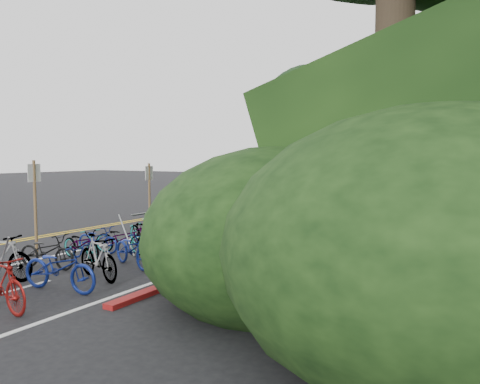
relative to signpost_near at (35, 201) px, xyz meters
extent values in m
plane|color=black|center=(-0.40, -0.47, -1.51)|extent=(120.00, 120.00, 0.00)
cube|color=gold|center=(-2.55, 9.53, -1.50)|extent=(0.12, 80.00, 0.01)
cube|color=gold|center=(-2.25, 9.53, -1.50)|extent=(0.12, 80.00, 0.01)
cube|color=silver|center=(0.60, 9.53, -1.50)|extent=(0.12, 80.00, 0.01)
cube|color=silver|center=(4.80, 9.53, -1.50)|extent=(0.12, 80.00, 0.01)
cube|color=silver|center=(2.70, -2.47, -1.50)|extent=(0.10, 1.60, 0.01)
cube|color=silver|center=(2.70, 3.53, -1.50)|extent=(0.10, 1.60, 0.01)
cube|color=silver|center=(2.70, 9.53, -1.50)|extent=(0.10, 1.60, 0.01)
cube|color=silver|center=(2.70, 15.53, -1.50)|extent=(0.10, 1.60, 0.01)
cube|color=silver|center=(2.70, 21.53, -1.50)|extent=(0.10, 1.60, 0.01)
cube|color=silver|center=(2.70, 27.53, -1.50)|extent=(0.10, 1.60, 0.01)
cube|color=silver|center=(2.70, 33.53, -1.50)|extent=(0.10, 1.60, 0.01)
cube|color=maroon|center=(5.30, 11.53, -1.46)|extent=(0.25, 28.00, 0.10)
cube|color=#382819|center=(6.00, 21.53, -1.43)|extent=(1.40, 44.00, 0.16)
ellipsoid|color=#284C19|center=(6.80, 2.53, -0.47)|extent=(2.00, 2.80, 1.60)
ellipsoid|color=#284C19|center=(7.60, 7.53, 0.04)|extent=(2.60, 3.64, 2.08)
ellipsoid|color=#284C19|center=(8.80, 13.53, 0.48)|extent=(2.20, 3.08, 1.76)
ellipsoid|color=#284C19|center=(7.40, 19.53, 0.05)|extent=(3.00, 4.20, 2.40)
ellipsoid|color=#284C19|center=(8.10, 25.53, 0.22)|extent=(2.40, 3.36, 1.92)
ellipsoid|color=#284C19|center=(9.40, 29.53, 0.90)|extent=(2.80, 3.92, 2.24)
ellipsoid|color=#284C19|center=(6.60, 5.53, -0.61)|extent=(1.80, 2.52, 1.44)
ellipsoid|color=#284C19|center=(9.60, 17.53, 1.09)|extent=(3.20, 4.48, 2.56)
ellipsoid|color=black|center=(7.60, 0.03, -0.30)|extent=(5.28, 6.16, 3.52)
ellipsoid|color=black|center=(10.60, -0.97, -0.08)|extent=(6.24, 7.28, 4.16)
cylinder|color=#2D2319|center=(9.10, 2.53, 2.91)|extent=(0.84, 0.84, 6.43)
cylinder|color=#2D2319|center=(-9.40, 41.53, 1.71)|extent=(0.84, 0.84, 6.43)
ellipsoid|color=black|center=(-9.40, 41.53, 7.56)|extent=(8.79, 8.79, 8.35)
cylinder|color=#2D2319|center=(-6.40, 49.53, 1.46)|extent=(0.82, 0.82, 5.93)
ellipsoid|color=black|center=(-6.40, 49.53, 6.73)|extent=(7.69, 7.69, 7.31)
cylinder|color=gray|center=(2.38, -2.57, -0.95)|extent=(0.57, 0.04, 1.10)
cylinder|color=gray|center=(2.60, 2.53, -0.36)|extent=(0.05, 3.00, 0.05)
cylinder|color=gray|center=(2.32, 1.13, -0.93)|extent=(0.58, 0.04, 1.13)
cylinder|color=gray|center=(2.88, 1.13, -0.93)|extent=(0.58, 0.04, 1.13)
cylinder|color=gray|center=(2.32, 3.93, -0.93)|extent=(0.58, 0.04, 1.13)
cylinder|color=gray|center=(2.88, 3.93, -0.93)|extent=(0.58, 0.04, 1.13)
cylinder|color=gray|center=(2.60, 7.53, -0.36)|extent=(0.05, 3.00, 0.05)
cylinder|color=gray|center=(2.32, 6.13, -0.93)|extent=(0.58, 0.04, 1.13)
cylinder|color=gray|center=(2.88, 6.13, -0.93)|extent=(0.58, 0.04, 1.13)
cylinder|color=gray|center=(2.32, 8.93, -0.93)|extent=(0.58, 0.04, 1.13)
cylinder|color=gray|center=(2.88, 8.93, -0.93)|extent=(0.58, 0.04, 1.13)
cylinder|color=gray|center=(2.60, 12.53, -0.36)|extent=(0.05, 3.00, 0.05)
cylinder|color=gray|center=(2.32, 11.13, -0.93)|extent=(0.58, 0.04, 1.13)
cylinder|color=gray|center=(2.88, 11.13, -0.93)|extent=(0.58, 0.04, 1.13)
cylinder|color=gray|center=(2.32, 13.93, -0.93)|extent=(0.58, 0.04, 1.13)
cylinder|color=gray|center=(2.88, 13.93, -0.93)|extent=(0.58, 0.04, 1.13)
cylinder|color=gray|center=(2.60, 17.53, -0.36)|extent=(0.05, 3.00, 0.05)
cylinder|color=gray|center=(2.32, 16.13, -0.93)|extent=(0.58, 0.04, 1.13)
cylinder|color=gray|center=(2.88, 16.13, -0.93)|extent=(0.58, 0.04, 1.13)
cylinder|color=gray|center=(2.32, 18.93, -0.93)|extent=(0.58, 0.04, 1.13)
cylinder|color=gray|center=(2.88, 18.93, -0.93)|extent=(0.58, 0.04, 1.13)
cylinder|color=gray|center=(2.60, 22.53, -0.36)|extent=(0.05, 3.00, 0.05)
cylinder|color=gray|center=(2.32, 21.13, -0.93)|extent=(0.58, 0.04, 1.13)
cylinder|color=gray|center=(2.88, 21.13, -0.93)|extent=(0.58, 0.04, 1.13)
cylinder|color=gray|center=(2.32, 23.93, -0.93)|extent=(0.58, 0.04, 1.13)
cylinder|color=gray|center=(2.88, 23.93, -0.93)|extent=(0.58, 0.04, 1.13)
cylinder|color=brown|center=(0.00, 0.00, -0.19)|extent=(0.08, 0.08, 2.64)
cube|color=silver|center=(0.00, 0.00, 0.78)|extent=(0.02, 0.40, 0.50)
cylinder|color=brown|center=(0.20, 4.53, -0.26)|extent=(0.08, 0.08, 2.50)
cube|color=silver|center=(0.20, 4.53, 0.64)|extent=(0.02, 0.40, 0.50)
cylinder|color=brown|center=(0.20, 10.53, -0.26)|extent=(0.08, 0.08, 2.50)
cube|color=silver|center=(0.20, 10.53, 0.64)|extent=(0.02, 0.40, 0.50)
cylinder|color=brown|center=(0.20, 16.53, -0.26)|extent=(0.08, 0.08, 2.50)
cube|color=silver|center=(0.20, 16.53, 0.64)|extent=(0.02, 0.40, 0.50)
cylinder|color=brown|center=(0.20, 22.53, -0.26)|extent=(0.08, 0.08, 2.50)
cube|color=silver|center=(0.20, 22.53, 0.64)|extent=(0.02, 0.40, 0.50)
imported|color=navy|center=(1.28, 1.06, -1.12)|extent=(0.58, 1.48, 0.77)
imported|color=maroon|center=(3.71, -3.46, -0.99)|extent=(0.66, 1.75, 1.03)
imported|color=slate|center=(1.75, -2.19, -0.97)|extent=(0.84, 1.84, 1.06)
imported|color=navy|center=(3.59, -2.10, -1.02)|extent=(0.85, 1.92, 0.98)
imported|color=black|center=(1.69, -0.95, -1.07)|extent=(0.83, 1.72, 0.86)
imported|color=slate|center=(3.55, -1.04, -1.00)|extent=(0.91, 1.74, 1.00)
imported|color=slate|center=(1.66, 0.14, -1.09)|extent=(0.80, 1.66, 0.84)
imported|color=navy|center=(3.36, 0.25, -1.06)|extent=(1.16, 1.80, 0.89)
imported|color=slate|center=(2.02, 1.26, -1.07)|extent=(0.96, 1.74, 0.87)
imported|color=slate|center=(3.83, 1.22, -0.96)|extent=(0.58, 1.82, 1.08)
imported|color=slate|center=(1.95, 2.28, -1.03)|extent=(1.23, 1.93, 0.96)
imported|color=slate|center=(3.54, 2.10, -1.00)|extent=(1.01, 1.75, 1.01)
imported|color=beige|center=(1.98, 3.33, -1.08)|extent=(1.11, 1.70, 0.85)
imported|color=#144C1E|center=(3.45, 3.41, -0.98)|extent=(0.85, 1.80, 1.04)
imported|color=#144C1E|center=(1.62, 4.32, -1.08)|extent=(0.85, 1.71, 0.86)
imported|color=#144C1E|center=(3.70, 4.37, -1.04)|extent=(0.63, 1.61, 0.94)
imported|color=navy|center=(1.62, 5.56, -1.05)|extent=(1.18, 1.82, 0.90)
imported|color=#144C1E|center=(3.59, 5.69, -1.03)|extent=(0.63, 1.63, 0.96)
imported|color=slate|center=(1.84, 6.84, -0.98)|extent=(0.58, 1.76, 1.05)
camera|label=1|loc=(11.45, -8.34, 1.24)|focal=35.00mm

